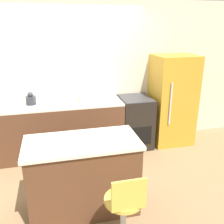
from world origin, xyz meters
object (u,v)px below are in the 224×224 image
stool_chair (124,212)px  mixing_bowl (84,98)px  refrigerator (172,100)px  oven_range (135,122)px  kettle (31,99)px

stool_chair → mixing_bowl: (-0.08, 2.24, 0.55)m
refrigerator → stool_chair: size_ratio=1.86×
oven_range → stool_chair: 2.36m
oven_range → refrigerator: size_ratio=0.56×
refrigerator → stool_chair: 2.74m
refrigerator → kettle: 2.55m
refrigerator → mixing_bowl: size_ratio=6.53×
refrigerator → kettle: refrigerator is taller
kettle → mixing_bowl: kettle is taller
refrigerator → stool_chair: bearing=-125.7°
oven_range → refrigerator: 0.82m
kettle → mixing_bowl: size_ratio=0.82×
oven_range → mixing_bowl: 1.06m
stool_chair → kettle: bearing=113.2°
kettle → oven_range: bearing=-1.3°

